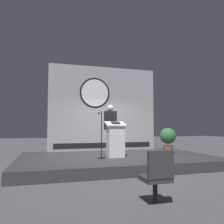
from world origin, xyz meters
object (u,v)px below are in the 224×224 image
Objects in this scene: podium at (115,140)px; potted_plant at (168,138)px; audience_chair_left at (157,174)px; speaker_person at (110,129)px; microphone_stand at (101,141)px.

podium is 1.24× the size of potted_plant.
potted_plant is 1.06× the size of audience_chair_left.
audience_chair_left is at bearing -96.12° from podium.
speaker_person is 1.18× the size of microphone_stand.
potted_plant is (2.62, 0.44, 0.05)m from microphone_stand.
microphone_stand is 1.65× the size of audience_chair_left.
microphone_stand reaches higher than potted_plant.
speaker_person is at bearing 94.27° from podium.
podium reaches higher than potted_plant.
podium is at bearing 83.88° from audience_chair_left.
speaker_person is 1.85× the size of potted_plant.
microphone_stand reaches higher than audience_chair_left.
potted_plant is at bearing -3.50° from speaker_person.
podium is at bearing -85.73° from speaker_person.
microphone_stand is at bearing -170.38° from potted_plant.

